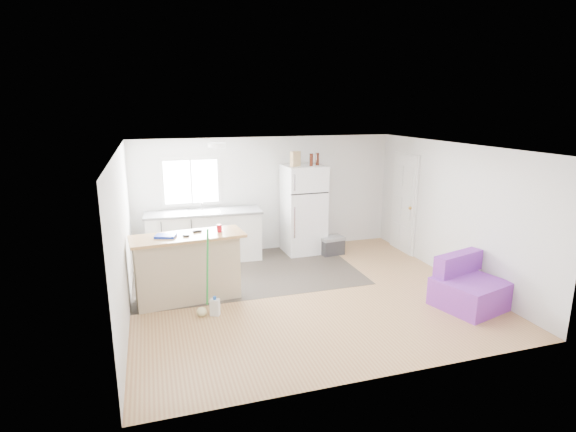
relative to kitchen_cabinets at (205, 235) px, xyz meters
The scene contains 19 objects.
room 2.64m from the kitchen_cabinets, 57.48° to the right, with size 5.51×5.01×2.41m.
vinyl_zone 1.22m from the kitchen_cabinets, 54.35° to the right, with size 4.05×2.50×0.00m, color #352E27.
window 1.10m from the kitchen_cabinets, 118.04° to the left, with size 1.18×0.06×0.98m.
interior_door 4.17m from the kitchen_cabinets, ahead, with size 0.11×0.92×2.10m.
ceiling_fixture 2.08m from the kitchen_cabinets, 79.79° to the right, with size 0.30×0.30×0.07m, color white.
kitchen_cabinets is the anchor object (origin of this frame).
peninsula 1.88m from the kitchen_cabinets, 105.09° to the right, with size 1.79×0.82×1.07m.
refrigerator 2.10m from the kitchen_cabinets, ahead, with size 0.83×0.79×1.83m.
cooler 2.61m from the kitchen_cabinets, ahead, with size 0.53×0.39×0.38m.
purple_seat 4.92m from the kitchen_cabinets, 42.77° to the right, with size 1.13×1.10×0.77m.
cleaner_jug 2.55m from the kitchen_cabinets, 93.92° to the right, with size 0.16×0.14×0.30m.
mop 2.49m from the kitchen_cabinets, 97.69° to the right, with size 0.23×0.37×1.34m.
red_cup 1.89m from the kitchen_cabinets, 88.65° to the right, with size 0.08×0.08×0.12m, color red.
blue_tray 2.08m from the kitchen_cabinets, 113.29° to the right, with size 0.30×0.22×0.04m, color #142DBB.
tool_a 1.80m from the kitchen_cabinets, 100.02° to the right, with size 0.14×0.05×0.03m, color black.
tool_b 2.04m from the kitchen_cabinets, 104.41° to the right, with size 0.10×0.04×0.03m, color black.
cardboard_box 2.37m from the kitchen_cabinets, ahead, with size 0.20×0.10×0.30m, color #9D8759.
bottle_left 2.62m from the kitchen_cabinets, ahead, with size 0.07×0.07×0.25m, color #3D150B.
bottle_right 2.75m from the kitchen_cabinets, ahead, with size 0.07×0.07×0.25m, color #3D150B.
Camera 1 is at (-2.32, -6.51, 3.01)m, focal length 28.00 mm.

